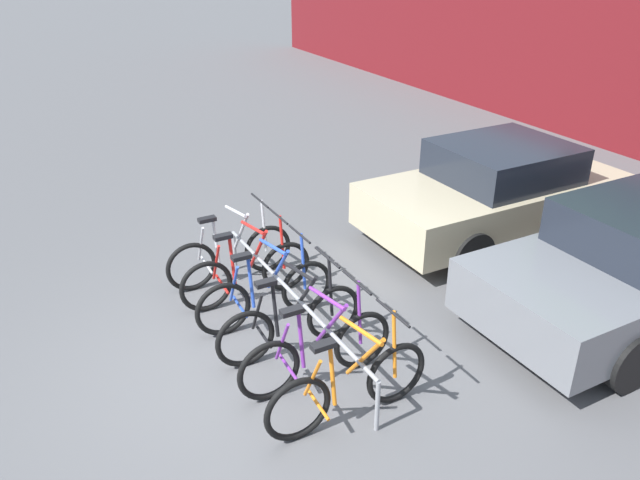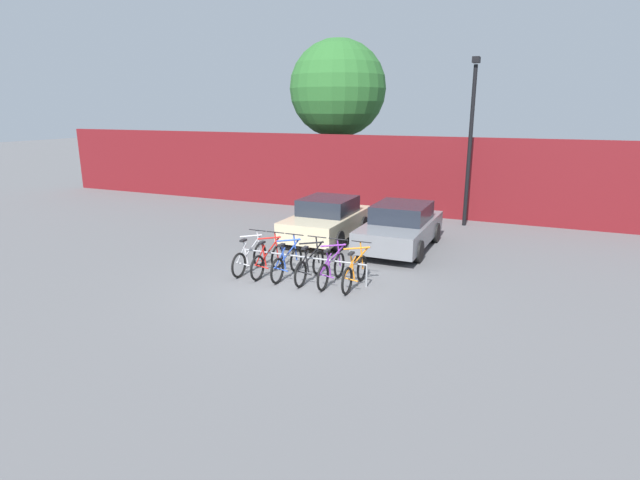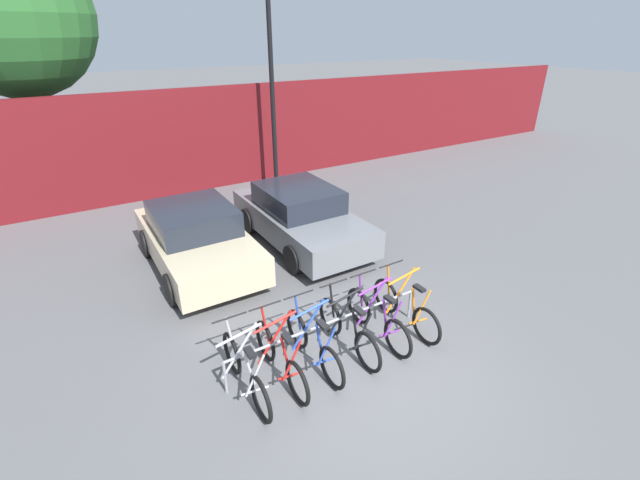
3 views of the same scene
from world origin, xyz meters
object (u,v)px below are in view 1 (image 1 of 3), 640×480
object	(u,v)px
bicycle_purple	(317,351)
bicycle_orange	(349,386)
car_beige	(496,191)
bicycle_silver	(231,254)
bicycle_red	(247,273)
bike_rack	(292,297)
bicycle_black	(291,321)
bicycle_blue	(266,294)

from	to	relation	value
bicycle_purple	bicycle_orange	xyz separation A→B (m)	(0.61, 0.00, 0.00)
car_beige	bicycle_silver	bearing A→B (deg)	-97.94
bicycle_silver	bicycle_red	xyz separation A→B (m)	(0.55, 0.00, 0.00)
bicycle_silver	bicycle_red	distance (m)	0.55
bike_rack	bicycle_silver	xyz separation A→B (m)	(-1.48, -0.15, -0.11)
bicycle_red	bicycle_black	xyz separation A→B (m)	(1.21, 0.00, 0.00)
bicycle_purple	bicycle_orange	bearing A→B (deg)	-3.40
bicycle_silver	bicycle_blue	bearing A→B (deg)	1.83
bicycle_silver	bicycle_purple	world-z (taller)	same
bike_rack	bicycle_blue	xyz separation A→B (m)	(-0.37, -0.15, -0.11)
bicycle_red	bicycle_silver	bearing A→B (deg)	-178.13
bicycle_purple	bicycle_black	bearing A→B (deg)	176.60
bicycle_orange	bicycle_red	bearing A→B (deg)	-178.21
bicycle_blue	bicycle_black	size ratio (longest dim) A/B	1.00
car_beige	bicycle_blue	bearing A→B (deg)	-81.87
bicycle_red	bicycle_blue	size ratio (longest dim) A/B	1.00
bike_rack	bicycle_blue	size ratio (longest dim) A/B	2.05
bicycle_blue	bicycle_purple	xyz separation A→B (m)	(1.24, 0.00, 0.00)
bicycle_red	bicycle_blue	distance (m)	0.57
bicycle_red	bicycle_orange	xyz separation A→B (m)	(2.42, 0.00, 0.00)
bicycle_silver	bicycle_black	bearing A→B (deg)	1.83
bicycle_black	bicycle_purple	xyz separation A→B (m)	(0.59, 0.00, 0.00)
bicycle_orange	bicycle_blue	bearing A→B (deg)	-178.21
bicycle_silver	bicycle_purple	size ratio (longest dim) A/B	1.00
bike_rack	bicycle_orange	bearing A→B (deg)	-5.72
bike_rack	bicycle_black	size ratio (longest dim) A/B	2.05
bicycle_red	bicycle_orange	size ratio (longest dim) A/B	1.00
bicycle_blue	bicycle_purple	distance (m)	1.24
bicycle_black	bicycle_orange	size ratio (longest dim) A/B	1.00
bicycle_red	bicycle_purple	world-z (taller)	same
bicycle_silver	bicycle_blue	xyz separation A→B (m)	(1.12, 0.00, 0.00)
bicycle_red	bicycle_black	bearing A→B (deg)	1.87
bike_rack	bicycle_red	bearing A→B (deg)	-170.96
bicycle_purple	bicycle_orange	size ratio (longest dim) A/B	1.00
bicycle_blue	bicycle_orange	size ratio (longest dim) A/B	1.00
bicycle_silver	bike_rack	bearing A→B (deg)	7.55
bicycle_red	bicycle_purple	xyz separation A→B (m)	(1.80, 0.00, 0.00)
bicycle_silver	bicycle_red	size ratio (longest dim) A/B	1.00
bicycle_blue	bicycle_black	xyz separation A→B (m)	(0.64, 0.00, 0.00)
bicycle_orange	car_beige	distance (m)	4.65
car_beige	bicycle_purple	bearing A→B (deg)	-65.52
bicycle_black	bicycle_blue	bearing A→B (deg)	179.24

